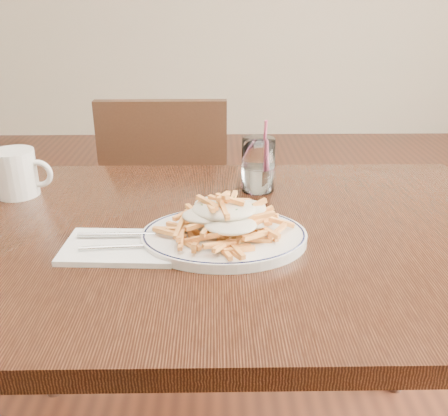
{
  "coord_description": "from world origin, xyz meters",
  "views": [
    {
      "loc": [
        -0.02,
        -0.9,
        1.19
      ],
      "look_at": [
        -0.01,
        -0.05,
        0.82
      ],
      "focal_mm": 40.0,
      "sensor_mm": 36.0,
      "label": 1
    }
  ],
  "objects_px": {
    "chair_far": "(168,203)",
    "coffee_mug": "(17,173)",
    "fries_plate": "(224,237)",
    "water_glass": "(258,168)",
    "table": "(228,263)",
    "loaded_fries": "(224,215)"
  },
  "relations": [
    {
      "from": "chair_far",
      "to": "coffee_mug",
      "type": "distance_m",
      "value": 0.68
    },
    {
      "from": "chair_far",
      "to": "fries_plate",
      "type": "bearing_deg",
      "value": -76.75
    },
    {
      "from": "water_glass",
      "to": "chair_far",
      "type": "bearing_deg",
      "value": 117.65
    },
    {
      "from": "chair_far",
      "to": "water_glass",
      "type": "height_order",
      "value": "water_glass"
    },
    {
      "from": "table",
      "to": "coffee_mug",
      "type": "xyz_separation_m",
      "value": [
        -0.48,
        0.19,
        0.13
      ]
    },
    {
      "from": "chair_far",
      "to": "water_glass",
      "type": "distance_m",
      "value": 0.66
    },
    {
      "from": "table",
      "to": "loaded_fries",
      "type": "bearing_deg",
      "value": -100.31
    },
    {
      "from": "table",
      "to": "chair_far",
      "type": "xyz_separation_m",
      "value": [
        -0.19,
        0.73,
        -0.17
      ]
    },
    {
      "from": "table",
      "to": "coffee_mug",
      "type": "height_order",
      "value": "coffee_mug"
    },
    {
      "from": "fries_plate",
      "to": "loaded_fries",
      "type": "relative_size",
      "value": 1.32
    },
    {
      "from": "water_glass",
      "to": "coffee_mug",
      "type": "xyz_separation_m",
      "value": [
        -0.56,
        -0.02,
        -0.0
      ]
    },
    {
      "from": "table",
      "to": "fries_plate",
      "type": "bearing_deg",
      "value": -100.31
    },
    {
      "from": "fries_plate",
      "to": "water_glass",
      "type": "bearing_deg",
      "value": 72.5
    },
    {
      "from": "chair_far",
      "to": "water_glass",
      "type": "relative_size",
      "value": 5.16
    },
    {
      "from": "table",
      "to": "coffee_mug",
      "type": "distance_m",
      "value": 0.54
    },
    {
      "from": "table",
      "to": "water_glass",
      "type": "xyz_separation_m",
      "value": [
        0.07,
        0.21,
        0.13
      ]
    },
    {
      "from": "table",
      "to": "water_glass",
      "type": "height_order",
      "value": "water_glass"
    },
    {
      "from": "chair_far",
      "to": "loaded_fries",
      "type": "distance_m",
      "value": 0.86
    },
    {
      "from": "fries_plate",
      "to": "loaded_fries",
      "type": "bearing_deg",
      "value": -90.0
    },
    {
      "from": "table",
      "to": "water_glass",
      "type": "bearing_deg",
      "value": 70.75
    },
    {
      "from": "fries_plate",
      "to": "table",
      "type": "bearing_deg",
      "value": 79.69
    },
    {
      "from": "chair_far",
      "to": "coffee_mug",
      "type": "relative_size",
      "value": 6.46
    }
  ]
}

